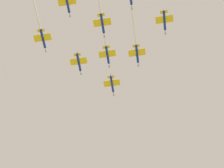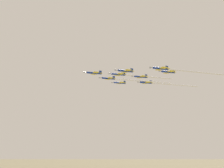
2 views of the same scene
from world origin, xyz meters
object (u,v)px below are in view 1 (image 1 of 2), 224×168
(jet_lead, at_px, (112,84))
(jet_port_trail, at_px, (102,24))
(jet_starboard_trail, at_px, (67,3))
(jet_starboard_inner, at_px, (133,22))
(jet_port_outer, at_px, (104,33))
(jet_center_rear, at_px, (164,21))
(jet_port_inner, at_px, (79,63))
(jet_starboard_outer, at_px, (36,10))

(jet_lead, height_order, jet_port_trail, jet_port_trail)
(jet_lead, relative_size, jet_port_trail, 1.00)
(jet_port_trail, height_order, jet_starboard_trail, jet_starboard_trail)
(jet_starboard_inner, xyz_separation_m, jet_starboard_trail, (-30.98, 9.70, 0.70))
(jet_port_outer, bearing_deg, jet_center_rear, -2.84)
(jet_port_inner, height_order, jet_port_outer, jet_port_outer)
(jet_port_inner, bearing_deg, jet_port_trail, -50.19)
(jet_starboard_outer, relative_size, jet_center_rear, 3.87)
(jet_lead, relative_size, jet_port_outer, 0.29)
(jet_port_inner, relative_size, jet_port_trail, 1.00)
(jet_lead, distance_m, jet_starboard_outer, 52.80)
(jet_port_outer, relative_size, jet_port_trail, 3.50)
(jet_center_rear, bearing_deg, jet_port_inner, 161.57)
(jet_starboard_outer, bearing_deg, jet_center_rear, 13.36)
(jet_port_trail, relative_size, jet_starboard_trail, 1.00)
(jet_lead, relative_size, jet_port_inner, 1.00)
(jet_starboard_inner, bearing_deg, jet_port_outer, 168.54)
(jet_starboard_outer, distance_m, jet_starboard_trail, 15.03)
(jet_starboard_inner, height_order, jet_starboard_trail, jet_starboard_trail)
(jet_starboard_inner, height_order, jet_port_outer, jet_starboard_inner)
(jet_starboard_outer, distance_m, jet_port_trail, 31.66)
(jet_starboard_inner, xyz_separation_m, jet_center_rear, (12.10, -8.67, 0.35))
(jet_starboard_outer, bearing_deg, jet_port_inner, 62.85)
(jet_starboard_outer, relative_size, jet_starboard_trail, 3.87)
(jet_center_rear, bearing_deg, jet_lead, 135.00)
(jet_port_outer, height_order, jet_starboard_trail, jet_starboard_trail)
(jet_lead, xyz_separation_m, jet_port_inner, (-20.91, -1.26, -0.66))
(jet_port_outer, bearing_deg, jet_port_trail, -90.00)
(jet_starboard_inner, height_order, jet_center_rear, jet_center_rear)
(jet_starboard_trail, bearing_deg, jet_port_trail, 38.66)
(jet_port_outer, relative_size, jet_starboard_trail, 3.50)
(jet_port_inner, bearing_deg, jet_lead, 45.00)
(jet_port_outer, distance_m, jet_center_rear, 29.66)
(jet_center_rear, bearing_deg, jet_starboard_trail, -161.57)
(jet_starboard_outer, bearing_deg, jet_starboard_trail, -2.88)
(jet_starboard_inner, xyz_separation_m, jet_port_trail, (-12.03, 8.75, -0.41))
(jet_port_outer, height_order, jet_center_rear, jet_center_rear)
(jet_starboard_trail, bearing_deg, jet_lead, 71.57)
(jet_starboard_inner, xyz_separation_m, jet_starboard_outer, (-41.57, 20.08, -1.74))
(jet_lead, bearing_deg, jet_starboard_trail, -108.43)
(jet_port_inner, height_order, jet_center_rear, jet_center_rear)
(jet_starboard_trail, bearing_deg, jet_starboard_inner, 24.14)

